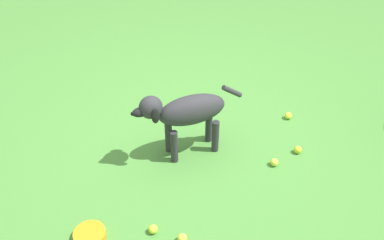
{
  "coord_description": "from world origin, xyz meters",
  "views": [
    {
      "loc": [
        -2.82,
        -0.16,
        2.37
      ],
      "look_at": [
        -0.14,
        0.01,
        0.32
      ],
      "focal_mm": 38.95,
      "sensor_mm": 36.0,
      "label": 1
    }
  ],
  "objects_px": {
    "dog": "(186,112)",
    "tennis_ball_0": "(153,229)",
    "tennis_ball_3": "(298,150)",
    "water_bowl": "(90,235)",
    "tennis_ball_4": "(182,238)",
    "tennis_ball_1": "(288,116)",
    "tennis_ball_2": "(274,162)"
  },
  "relations": [
    {
      "from": "dog",
      "to": "tennis_ball_1",
      "type": "bearing_deg",
      "value": -175.24
    },
    {
      "from": "tennis_ball_3",
      "to": "water_bowl",
      "type": "relative_size",
      "value": 0.3
    },
    {
      "from": "tennis_ball_0",
      "to": "tennis_ball_3",
      "type": "xyz_separation_m",
      "value": [
        0.9,
        -1.11,
        0.0
      ]
    },
    {
      "from": "tennis_ball_1",
      "to": "tennis_ball_2",
      "type": "xyz_separation_m",
      "value": [
        -0.65,
        0.19,
        0.0
      ]
    },
    {
      "from": "dog",
      "to": "tennis_ball_4",
      "type": "bearing_deg",
      "value": 67.78
    },
    {
      "from": "tennis_ball_0",
      "to": "tennis_ball_2",
      "type": "distance_m",
      "value": 1.16
    },
    {
      "from": "tennis_ball_0",
      "to": "tennis_ball_1",
      "type": "height_order",
      "value": "same"
    },
    {
      "from": "tennis_ball_2",
      "to": "dog",
      "type": "bearing_deg",
      "value": 80.53
    },
    {
      "from": "water_bowl",
      "to": "tennis_ball_0",
      "type": "bearing_deg",
      "value": -79.75
    },
    {
      "from": "tennis_ball_0",
      "to": "tennis_ball_3",
      "type": "height_order",
      "value": "same"
    },
    {
      "from": "tennis_ball_1",
      "to": "tennis_ball_4",
      "type": "height_order",
      "value": "same"
    },
    {
      "from": "tennis_ball_4",
      "to": "water_bowl",
      "type": "bearing_deg",
      "value": 91.31
    },
    {
      "from": "tennis_ball_3",
      "to": "tennis_ball_4",
      "type": "height_order",
      "value": "same"
    },
    {
      "from": "tennis_ball_2",
      "to": "tennis_ball_3",
      "type": "xyz_separation_m",
      "value": [
        0.17,
        -0.21,
        0.0
      ]
    },
    {
      "from": "dog",
      "to": "tennis_ball_3",
      "type": "relative_size",
      "value": 13.07
    },
    {
      "from": "dog",
      "to": "tennis_ball_3",
      "type": "height_order",
      "value": "dog"
    },
    {
      "from": "tennis_ball_0",
      "to": "tennis_ball_2",
      "type": "height_order",
      "value": "same"
    },
    {
      "from": "tennis_ball_2",
      "to": "water_bowl",
      "type": "relative_size",
      "value": 0.3
    },
    {
      "from": "tennis_ball_4",
      "to": "tennis_ball_3",
      "type": "bearing_deg",
      "value": -43.22
    },
    {
      "from": "dog",
      "to": "tennis_ball_0",
      "type": "xyz_separation_m",
      "value": [
        -0.85,
        0.16,
        -0.38
      ]
    },
    {
      "from": "tennis_ball_1",
      "to": "tennis_ball_2",
      "type": "height_order",
      "value": "same"
    },
    {
      "from": "dog",
      "to": "tennis_ball_0",
      "type": "distance_m",
      "value": 0.95
    },
    {
      "from": "tennis_ball_0",
      "to": "tennis_ball_4",
      "type": "xyz_separation_m",
      "value": [
        -0.06,
        -0.21,
        0.0
      ]
    },
    {
      "from": "tennis_ball_3",
      "to": "water_bowl",
      "type": "distance_m",
      "value": 1.82
    },
    {
      "from": "tennis_ball_2",
      "to": "tennis_ball_3",
      "type": "height_order",
      "value": "same"
    },
    {
      "from": "dog",
      "to": "tennis_ball_0",
      "type": "height_order",
      "value": "dog"
    },
    {
      "from": "dog",
      "to": "water_bowl",
      "type": "distance_m",
      "value": 1.17
    },
    {
      "from": "dog",
      "to": "tennis_ball_4",
      "type": "distance_m",
      "value": 0.99
    },
    {
      "from": "tennis_ball_0",
      "to": "tennis_ball_2",
      "type": "bearing_deg",
      "value": -50.87
    },
    {
      "from": "tennis_ball_3",
      "to": "water_bowl",
      "type": "bearing_deg",
      "value": 122.45
    },
    {
      "from": "tennis_ball_0",
      "to": "dog",
      "type": "bearing_deg",
      "value": -10.86
    },
    {
      "from": "tennis_ball_4",
      "to": "water_bowl",
      "type": "xyz_separation_m",
      "value": [
        -0.01,
        0.63,
        -0.0
      ]
    }
  ]
}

